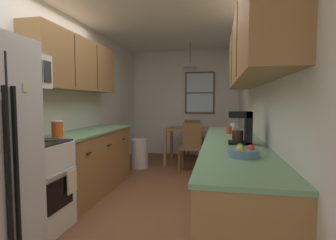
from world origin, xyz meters
TOP-DOWN VIEW (x-y plane):
  - ground_plane at (0.00, 1.00)m, footprint 12.00×12.00m
  - wall_left at (-1.35, 1.00)m, footprint 0.10×9.00m
  - wall_right at (1.35, 1.00)m, footprint 0.10×9.00m
  - wall_back at (0.00, 3.65)m, footprint 4.40×0.10m
  - ceiling_slab at (0.00, 1.00)m, footprint 4.40×9.00m
  - stove_range at (-0.99, -0.55)m, footprint 0.66×0.59m
  - microwave_over_range at (-1.11, -0.55)m, footprint 0.39×0.58m
  - counter_left at (-1.00, 0.66)m, footprint 0.64×1.82m
  - upper_cabinets_left at (-1.14, 0.61)m, footprint 0.33×1.90m
  - counter_right at (1.00, 0.01)m, footprint 0.64×3.02m
  - upper_cabinets_right at (1.14, -0.04)m, footprint 0.33×2.70m
  - dining_table at (0.24, 2.69)m, footprint 0.98×0.80m
  - dining_chair_near at (0.33, 2.09)m, footprint 0.41×0.41m
  - dining_chair_far at (0.26, 3.30)m, footprint 0.45×0.45m
  - pendant_light at (0.24, 2.69)m, footprint 0.33×0.33m
  - back_window at (0.38, 3.58)m, footprint 0.71×0.05m
  - trash_bin at (-0.70, 2.13)m, footprint 0.33×0.33m
  - storage_canister at (-1.00, -0.09)m, footprint 0.13×0.13m
  - dish_towel at (-0.64, -0.40)m, footprint 0.02×0.16m
  - coffee_maker at (1.07, -0.14)m, footprint 0.22×0.18m
  - mug_by_coffeemaker at (0.97, 0.65)m, footprint 0.11×0.08m
  - mug_spare at (1.05, 1.16)m, footprint 0.11×0.08m
  - fruit_bowl at (1.03, -0.76)m, footprint 0.24×0.24m
  - table_serving_bowl at (0.22, 2.65)m, footprint 0.21×0.21m

SIDE VIEW (x-z plane):
  - ground_plane at x=0.00m, z-range 0.00..0.00m
  - trash_bin at x=-0.70m, z-range 0.00..0.58m
  - counter_right at x=1.00m, z-range 0.00..0.90m
  - counter_left at x=-1.00m, z-range 0.00..0.90m
  - stove_range at x=-0.99m, z-range -0.08..1.02m
  - dish_towel at x=-0.64m, z-range 0.38..0.62m
  - dining_chair_near at x=0.33m, z-range 0.05..0.95m
  - dining_chair_far at x=0.26m, z-range 0.05..0.95m
  - dining_table at x=0.24m, z-range 0.26..1.02m
  - table_serving_bowl at x=0.22m, z-range 0.75..0.81m
  - fruit_bowl at x=1.03m, z-range 0.89..0.98m
  - mug_spare at x=1.05m, z-range 0.90..1.00m
  - mug_by_coffeemaker at x=0.97m, z-range 0.90..1.00m
  - storage_canister at x=-1.00m, z-range 0.90..1.10m
  - coffee_maker at x=1.07m, z-range 0.91..1.23m
  - wall_left at x=-1.35m, z-range 0.00..2.55m
  - wall_right at x=1.35m, z-range 0.00..2.55m
  - wall_back at x=0.00m, z-range 0.00..2.55m
  - back_window at x=0.38m, z-range 1.02..2.03m
  - microwave_over_range at x=-1.11m, z-range 1.45..1.80m
  - upper_cabinets_left at x=-1.14m, z-range 1.47..2.20m
  - upper_cabinets_right at x=1.14m, z-range 1.50..2.19m
  - pendant_light at x=0.24m, z-range 1.80..2.33m
  - ceiling_slab at x=0.00m, z-range 2.55..2.63m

